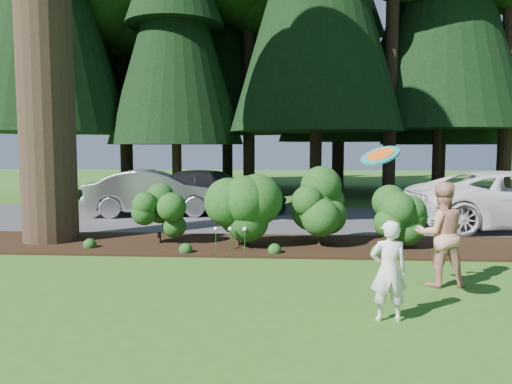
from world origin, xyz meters
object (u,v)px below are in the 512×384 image
Objects in this scene: car_dark_suv at (214,191)px; frisbee at (380,155)px; car_silver_wagon at (156,193)px; adult at (440,234)px; child at (389,271)px.

frisbee is at bearing -164.85° from car_dark_suv.
car_silver_wagon is 1.95m from car_dark_suv.
child is at bearing 50.40° from adult.
adult is at bearing -126.41° from child.
child is (3.74, -10.10, -0.08)m from car_dark_suv.
adult reaches higher than car_dark_suv.
adult is at bearing -148.56° from car_silver_wagon.
adult is at bearing -154.03° from car_dark_suv.
adult is (6.64, -7.58, 0.08)m from car_silver_wagon.
car_dark_suv is at bearing 109.28° from frisbee.
adult is 3.26× the size of frisbee.
frisbee reaches higher than adult.
car_dark_suv reaches higher than child.
car_silver_wagon is at bearing -61.92° from child.
car_dark_suv is 10.93m from frisbee.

